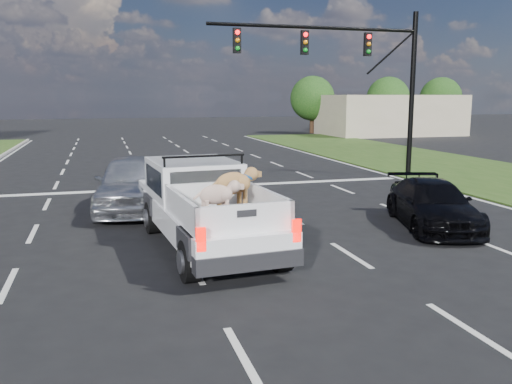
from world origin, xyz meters
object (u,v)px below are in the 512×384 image
at_px(traffic_signal, 363,66).
at_px(black_coupe, 432,204).
at_px(silver_sedan, 132,183).
at_px(pickup_truck, 205,204).

relative_size(traffic_signal, black_coupe, 2.13).
bearing_deg(silver_sedan, pickup_truck, -65.79).
bearing_deg(black_coupe, silver_sedan, 165.87).
xyz_separation_m(pickup_truck, black_coupe, (6.20, 0.20, -0.38)).
xyz_separation_m(traffic_signal, silver_sedan, (-9.79, -4.22, -3.87)).
bearing_deg(pickup_truck, traffic_signal, 41.96).
height_order(traffic_signal, pickup_truck, traffic_signal).
bearing_deg(pickup_truck, black_coupe, -2.84).
xyz_separation_m(silver_sedan, black_coupe, (7.60, -4.46, -0.24)).
relative_size(pickup_truck, black_coupe, 1.37).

